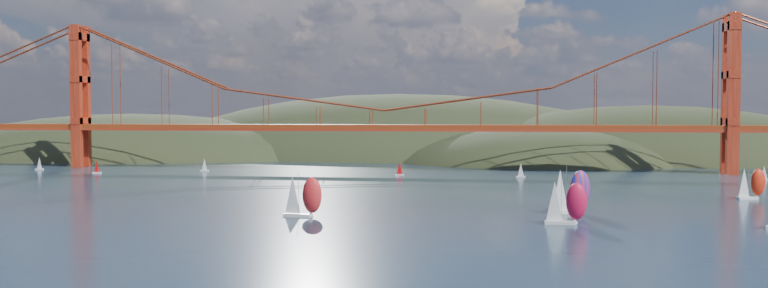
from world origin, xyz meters
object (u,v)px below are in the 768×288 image
at_px(racer_1, 565,202).
at_px(racer_3, 751,183).
at_px(racer_rwb, 570,190).
at_px(racer_0, 302,196).

bearing_deg(racer_1, racer_3, 43.77).
relative_size(racer_1, racer_rwb, 0.88).
bearing_deg(racer_1, racer_rwb, 80.20).
relative_size(racer_0, racer_rwb, 0.90).
height_order(racer_1, racer_rwb, racer_rwb).
relative_size(racer_1, racer_3, 1.05).
bearing_deg(racer_rwb, racer_0, 172.60).
xyz_separation_m(racer_3, racer_rwb, (-45.96, -32.22, 0.81)).
relative_size(racer_3, racer_rwb, 0.83).
bearing_deg(racer_1, racer_0, 176.12).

